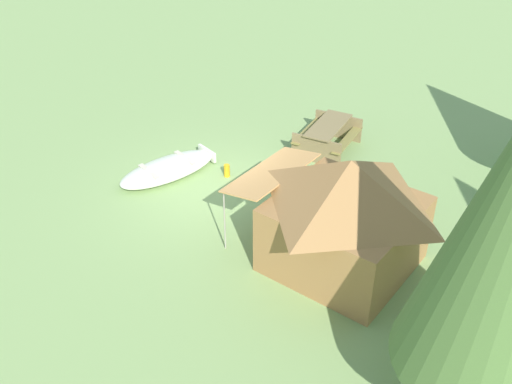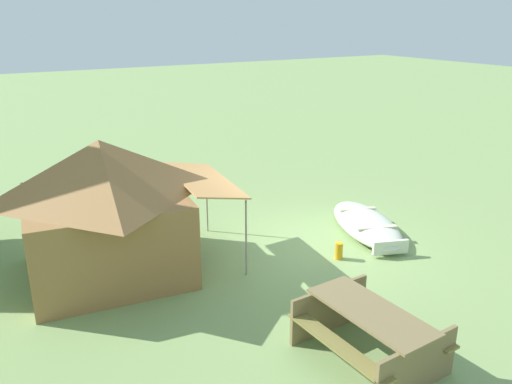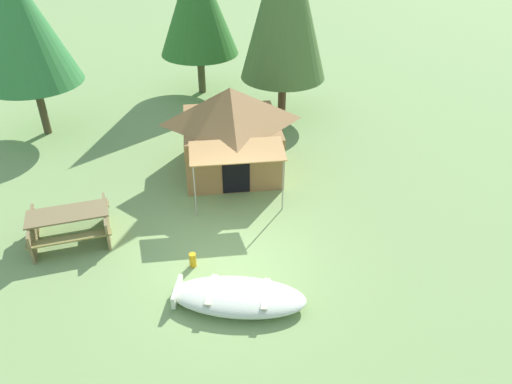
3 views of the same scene
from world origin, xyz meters
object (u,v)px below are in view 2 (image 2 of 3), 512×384
Objects in this scene: cooler_box at (160,250)px; fuel_can at (339,251)px; canvas_cabin_tent at (105,206)px; picnic_table at (370,328)px; beached_rowboat at (366,224)px.

cooler_box is 3.61m from fuel_can.
canvas_cabin_tent is 4.64m from fuel_can.
canvas_cabin_tent is 2.13× the size of picnic_table.
cooler_box reaches higher than beached_rowboat.
picnic_table is at bearing 138.59° from beached_rowboat.
canvas_cabin_tent is (1.01, 5.53, 1.15)m from beached_rowboat.
picnic_table reaches higher than cooler_box.
fuel_can is (-1.83, -3.11, -0.02)m from cooler_box.
beached_rowboat is 4.68m from picnic_table.
beached_rowboat is 1.59m from fuel_can.
picnic_table is (-4.51, -2.44, -0.84)m from canvas_cabin_tent.
picnic_table is at bearing -151.61° from canvas_cabin_tent.
fuel_can is at bearing -120.51° from cooler_box.
canvas_cabin_tent is at bearing 28.39° from picnic_table.
cooler_box is at bearing 17.21° from picnic_table.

